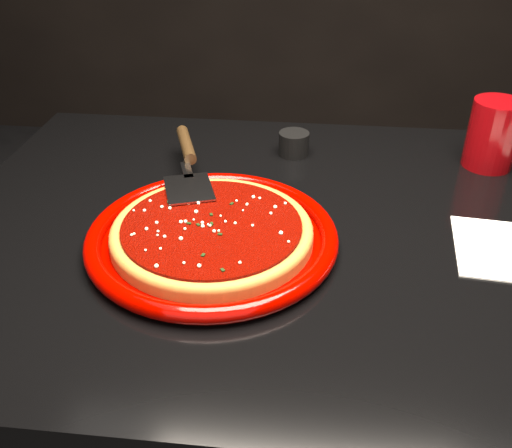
# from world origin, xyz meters

# --- Properties ---
(table) EXTENTS (1.20, 0.80, 0.75)m
(table) POSITION_xyz_m (0.00, 0.00, 0.38)
(table) COLOR black
(table) RESTS_ON floor
(plate) EXTENTS (0.46, 0.46, 0.03)m
(plate) POSITION_xyz_m (-0.17, -0.07, 0.76)
(plate) COLOR #7A0200
(plate) RESTS_ON table
(pizza_crust) EXTENTS (0.37, 0.37, 0.01)m
(pizza_crust) POSITION_xyz_m (-0.17, -0.07, 0.77)
(pizza_crust) COLOR #935824
(pizza_crust) RESTS_ON plate
(pizza_crust_rim) EXTENTS (0.37, 0.37, 0.02)m
(pizza_crust_rim) POSITION_xyz_m (-0.17, -0.07, 0.77)
(pizza_crust_rim) COLOR #935824
(pizza_crust_rim) RESTS_ON plate
(pizza_sauce) EXTENTS (0.33, 0.33, 0.01)m
(pizza_sauce) POSITION_xyz_m (-0.17, -0.07, 0.78)
(pizza_sauce) COLOR #660500
(pizza_sauce) RESTS_ON plate
(parmesan_dusting) EXTENTS (0.25, 0.25, 0.01)m
(parmesan_dusting) POSITION_xyz_m (-0.17, -0.07, 0.79)
(parmesan_dusting) COLOR #FAECC4
(parmesan_dusting) RESTS_ON plate
(basil_flecks) EXTENTS (0.23, 0.23, 0.00)m
(basil_flecks) POSITION_xyz_m (-0.17, -0.07, 0.79)
(basil_flecks) COLOR black
(basil_flecks) RESTS_ON plate
(pizza_server) EXTENTS (0.18, 0.32, 0.02)m
(pizza_server) POSITION_xyz_m (-0.24, 0.10, 0.79)
(pizza_server) COLOR #B3B5BA
(pizza_server) RESTS_ON plate
(cup) EXTENTS (0.11, 0.11, 0.12)m
(cup) POSITION_xyz_m (0.28, 0.24, 0.81)
(cup) COLOR #91060A
(cup) RESTS_ON table
(napkin_a) EXTENTS (0.17, 0.17, 0.00)m
(napkin_a) POSITION_xyz_m (0.25, -0.04, 0.75)
(napkin_a) COLOR white
(napkin_a) RESTS_ON table
(ramekin) EXTENTS (0.07, 0.07, 0.04)m
(ramekin) POSITION_xyz_m (-0.07, 0.25, 0.77)
(ramekin) COLOR black
(ramekin) RESTS_ON table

